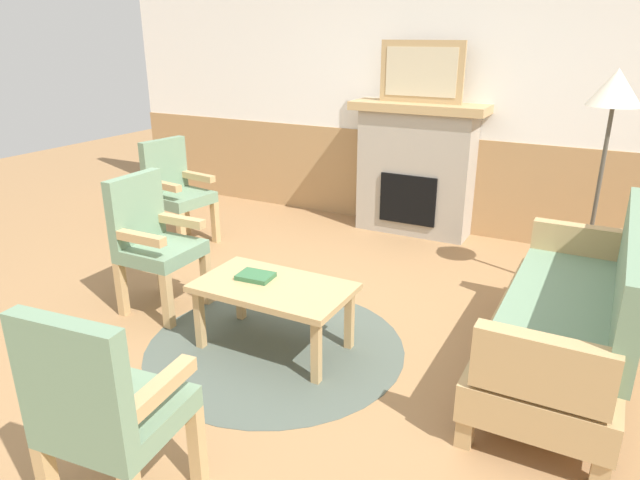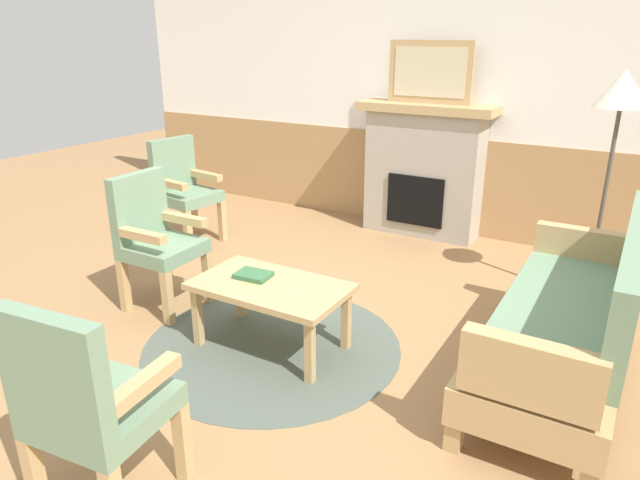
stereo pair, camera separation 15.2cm
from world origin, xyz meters
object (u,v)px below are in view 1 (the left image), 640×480
couch (570,317)px  armchair_front_left (104,407)px  coffee_table (274,293)px  armchair_near_fireplace (175,188)px  framed_picture (421,72)px  armchair_by_window_left (152,238)px  floor_lamp_by_couch (613,103)px  fireplace (416,168)px  book_on_table (256,276)px

couch → armchair_front_left: bearing=-127.9°
coffee_table → armchair_near_fireplace: size_ratio=0.98×
armchair_near_fireplace → armchair_front_left: (2.00, -2.67, 0.00)m
couch → armchair_front_left: size_ratio=1.84×
framed_picture → armchair_near_fireplace: framed_picture is taller
armchair_by_window_left → floor_lamp_by_couch: floor_lamp_by_couch is taller
armchair_near_fireplace → armchair_by_window_left: 1.38m
fireplace → framed_picture: 0.91m
floor_lamp_by_couch → fireplace: bearing=153.6°
couch → floor_lamp_by_couch: size_ratio=1.07×
coffee_table → armchair_by_window_left: 1.08m
book_on_table → armchair_near_fireplace: 2.07m
coffee_table → armchair_near_fireplace: armchair_near_fireplace is taller
couch → book_on_table: bearing=-165.5°
armchair_front_left → floor_lamp_by_couch: floor_lamp_by_couch is taller
framed_picture → armchair_by_window_left: 2.90m
coffee_table → book_on_table: (-0.15, 0.03, 0.07)m
framed_picture → armchair_near_fireplace: 2.53m
framed_picture → armchair_near_fireplace: size_ratio=0.82×
couch → armchair_front_left: (-1.51, -1.95, 0.14)m
couch → armchair_near_fireplace: (-3.51, 0.72, 0.14)m
armchair_by_window_left → armchair_front_left: bearing=-51.8°
framed_picture → coffee_table: 2.83m
book_on_table → armchair_front_left: size_ratio=0.22×
fireplace → armchair_by_window_left: (-1.08, -2.49, -0.11)m
fireplace → armchair_near_fireplace: bearing=-144.0°
armchair_by_window_left → book_on_table: bearing=-3.6°
couch → book_on_table: size_ratio=8.23×
framed_picture → armchair_front_left: bearing=-88.2°
framed_picture → armchair_near_fireplace: (-1.87, -1.36, -1.02)m
armchair_front_left → framed_picture: bearing=91.8°
framed_picture → armchair_by_window_left: (-1.08, -2.49, -1.02)m
coffee_table → book_on_table: book_on_table is taller
armchair_near_fireplace → couch: bearing=-11.6°
framed_picture → armchair_front_left: (0.13, -4.03, -1.02)m
couch → book_on_table: couch is taller
couch → armchair_front_left: same height
armchair_near_fireplace → floor_lamp_by_couch: (3.52, 0.54, 0.91)m
fireplace → armchair_by_window_left: 2.72m
floor_lamp_by_couch → armchair_front_left: bearing=-115.3°
couch → book_on_table: 1.87m
framed_picture → armchair_by_window_left: framed_picture is taller
coffee_table → floor_lamp_by_couch: bearing=46.6°
fireplace → coffee_table: fireplace is taller
framed_picture → couch: framed_picture is taller
coffee_table → floor_lamp_by_couch: floor_lamp_by_couch is taller
book_on_table → armchair_by_window_left: armchair_by_window_left is taller
book_on_table → floor_lamp_by_couch: size_ratio=0.13×
coffee_table → couch: bearing=16.6°
framed_picture → armchair_by_window_left: bearing=-113.5°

